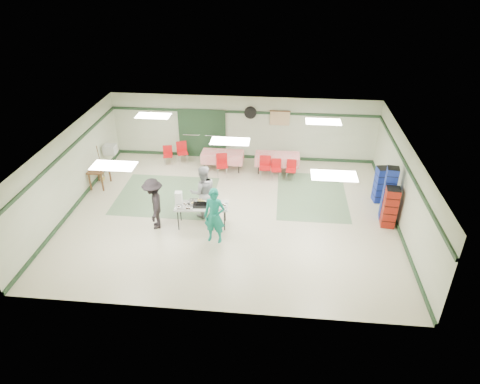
# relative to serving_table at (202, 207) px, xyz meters

# --- Properties ---
(floor) EXTENTS (11.00, 11.00, 0.00)m
(floor) POSITION_rel_serving_table_xyz_m (0.85, 0.77, -0.71)
(floor) COLOR beige
(floor) RESTS_ON ground
(ceiling) EXTENTS (11.00, 11.00, 0.00)m
(ceiling) POSITION_rel_serving_table_xyz_m (0.85, 0.77, 1.99)
(ceiling) COLOR white
(ceiling) RESTS_ON wall_back
(wall_back) EXTENTS (11.00, 0.00, 11.00)m
(wall_back) POSITION_rel_serving_table_xyz_m (0.85, 5.27, 0.64)
(wall_back) COLOR beige
(wall_back) RESTS_ON floor
(wall_front) EXTENTS (11.00, 0.00, 11.00)m
(wall_front) POSITION_rel_serving_table_xyz_m (0.85, -3.73, 0.64)
(wall_front) COLOR beige
(wall_front) RESTS_ON floor
(wall_left) EXTENTS (0.00, 9.00, 9.00)m
(wall_left) POSITION_rel_serving_table_xyz_m (-4.65, 0.77, 0.64)
(wall_left) COLOR beige
(wall_left) RESTS_ON floor
(wall_right) EXTENTS (0.00, 9.00, 9.00)m
(wall_right) POSITION_rel_serving_table_xyz_m (6.35, 0.77, 0.64)
(wall_right) COLOR beige
(wall_right) RESTS_ON floor
(trim_back) EXTENTS (11.00, 0.06, 0.10)m
(trim_back) POSITION_rel_serving_table_xyz_m (0.85, 5.24, 1.34)
(trim_back) COLOR #1E3821
(trim_back) RESTS_ON wall_back
(baseboard_back) EXTENTS (11.00, 0.06, 0.12)m
(baseboard_back) POSITION_rel_serving_table_xyz_m (0.85, 5.24, -0.65)
(baseboard_back) COLOR #1E3821
(baseboard_back) RESTS_ON floor
(trim_left) EXTENTS (0.06, 9.00, 0.10)m
(trim_left) POSITION_rel_serving_table_xyz_m (-4.62, 0.77, 1.34)
(trim_left) COLOR #1E3821
(trim_left) RESTS_ON wall_back
(baseboard_left) EXTENTS (0.06, 9.00, 0.12)m
(baseboard_left) POSITION_rel_serving_table_xyz_m (-4.62, 0.77, -0.65)
(baseboard_left) COLOR #1E3821
(baseboard_left) RESTS_ON floor
(trim_right) EXTENTS (0.06, 9.00, 0.10)m
(trim_right) POSITION_rel_serving_table_xyz_m (6.32, 0.77, 1.34)
(trim_right) COLOR #1E3821
(trim_right) RESTS_ON wall_back
(baseboard_right) EXTENTS (0.06, 9.00, 0.12)m
(baseboard_right) POSITION_rel_serving_table_xyz_m (6.32, 0.77, -0.65)
(baseboard_right) COLOR #1E3821
(baseboard_right) RESTS_ON floor
(green_patch_a) EXTENTS (3.50, 3.00, 0.01)m
(green_patch_a) POSITION_rel_serving_table_xyz_m (-1.65, 1.77, -0.71)
(green_patch_a) COLOR slate
(green_patch_a) RESTS_ON floor
(green_patch_b) EXTENTS (2.50, 3.50, 0.01)m
(green_patch_b) POSITION_rel_serving_table_xyz_m (3.65, 2.27, -0.71)
(green_patch_b) COLOR slate
(green_patch_b) RESTS_ON floor
(double_door_left) EXTENTS (0.90, 0.06, 2.10)m
(double_door_left) POSITION_rel_serving_table_xyz_m (-1.35, 5.21, 0.34)
(double_door_left) COLOR #959895
(double_door_left) RESTS_ON floor
(double_door_right) EXTENTS (0.90, 0.06, 2.10)m
(double_door_right) POSITION_rel_serving_table_xyz_m (-0.40, 5.21, 0.34)
(double_door_right) COLOR #959895
(double_door_right) RESTS_ON floor
(door_frame) EXTENTS (2.00, 0.03, 2.15)m
(door_frame) POSITION_rel_serving_table_xyz_m (-0.88, 5.19, 0.34)
(door_frame) COLOR #1E3821
(door_frame) RESTS_ON floor
(wall_fan) EXTENTS (0.50, 0.10, 0.50)m
(wall_fan) POSITION_rel_serving_table_xyz_m (1.15, 5.21, 1.34)
(wall_fan) COLOR black
(wall_fan) RESTS_ON wall_back
(scroll_banner) EXTENTS (0.80, 0.02, 0.60)m
(scroll_banner) POSITION_rel_serving_table_xyz_m (2.35, 5.21, 1.14)
(scroll_banner) COLOR tan
(scroll_banner) RESTS_ON wall_back
(serving_table) EXTENTS (1.76, 0.84, 0.76)m
(serving_table) POSITION_rel_serving_table_xyz_m (0.00, 0.00, 0.00)
(serving_table) COLOR #A9A9A4
(serving_table) RESTS_ON floor
(sheet_tray_right) EXTENTS (0.58, 0.46, 0.02)m
(sheet_tray_right) POSITION_rel_serving_table_xyz_m (0.56, -0.05, 0.06)
(sheet_tray_right) COLOR silver
(sheet_tray_right) RESTS_ON serving_table
(sheet_tray_mid) EXTENTS (0.65, 0.51, 0.02)m
(sheet_tray_mid) POSITION_rel_serving_table_xyz_m (-0.14, 0.13, 0.06)
(sheet_tray_mid) COLOR silver
(sheet_tray_mid) RESTS_ON serving_table
(sheet_tray_left) EXTENTS (0.57, 0.45, 0.02)m
(sheet_tray_left) POSITION_rel_serving_table_xyz_m (-0.51, -0.14, 0.06)
(sheet_tray_left) COLOR silver
(sheet_tray_left) RESTS_ON serving_table
(baking_pan) EXTENTS (0.49, 0.33, 0.08)m
(baking_pan) POSITION_rel_serving_table_xyz_m (-0.02, -0.04, 0.09)
(baking_pan) COLOR black
(baking_pan) RESTS_ON serving_table
(foam_box_stack) EXTENTS (0.24, 0.22, 0.40)m
(foam_box_stack) POSITION_rel_serving_table_xyz_m (-0.74, 0.08, 0.25)
(foam_box_stack) COLOR white
(foam_box_stack) RESTS_ON serving_table
(volunteer_teal) EXTENTS (0.72, 0.53, 1.80)m
(volunteer_teal) POSITION_rel_serving_table_xyz_m (0.54, -0.77, 0.19)
(volunteer_teal) COLOR #127E6B
(volunteer_teal) RESTS_ON floor
(volunteer_grey) EXTENTS (1.08, 0.96, 1.84)m
(volunteer_grey) POSITION_rel_serving_table_xyz_m (-0.05, 0.59, 0.21)
(volunteer_grey) COLOR gray
(volunteer_grey) RESTS_ON floor
(volunteer_dark) EXTENTS (0.92, 1.25, 1.73)m
(volunteer_dark) POSITION_rel_serving_table_xyz_m (-1.48, -0.22, 0.15)
(volunteer_dark) COLOR black
(volunteer_dark) RESTS_ON floor
(dining_table_a) EXTENTS (1.74, 0.78, 0.77)m
(dining_table_a) POSITION_rel_serving_table_xyz_m (2.33, 4.07, -0.14)
(dining_table_a) COLOR red
(dining_table_a) RESTS_ON floor
(dining_table_b) EXTENTS (1.67, 0.75, 0.77)m
(dining_table_b) POSITION_rel_serving_table_xyz_m (0.13, 4.07, -0.14)
(dining_table_b) COLOR red
(dining_table_b) RESTS_ON floor
(chair_a) EXTENTS (0.41, 0.41, 0.81)m
(chair_a) POSITION_rel_serving_table_xyz_m (2.30, 3.49, -0.22)
(chair_a) COLOR red
(chair_a) RESTS_ON floor
(chair_b) EXTENTS (0.44, 0.44, 0.92)m
(chair_b) POSITION_rel_serving_table_xyz_m (1.87, 3.50, -0.15)
(chair_b) COLOR red
(chair_b) RESTS_ON floor
(chair_c) EXTENTS (0.40, 0.40, 0.81)m
(chair_c) POSITION_rel_serving_table_xyz_m (2.89, 3.49, -0.22)
(chair_c) COLOR red
(chair_c) RESTS_ON floor
(chair_d) EXTENTS (0.51, 0.51, 0.93)m
(chair_d) POSITION_rel_serving_table_xyz_m (0.18, 3.50, -0.14)
(chair_d) COLOR red
(chair_d) RESTS_ON floor
(chair_loose_a) EXTENTS (0.55, 0.55, 0.91)m
(chair_loose_a) POSITION_rel_serving_table_xyz_m (-1.64, 4.55, -0.15)
(chair_loose_a) COLOR red
(chair_loose_a) RESTS_ON floor
(chair_loose_b) EXTENTS (0.44, 0.44, 0.80)m
(chair_loose_b) POSITION_rel_serving_table_xyz_m (-2.20, 4.34, -0.23)
(chair_loose_b) COLOR red
(chair_loose_b) RESTS_ON floor
(crate_stack_blue_a) EXTENTS (0.46, 0.46, 1.32)m
(crate_stack_blue_a) POSITION_rel_serving_table_xyz_m (6.00, 2.14, -0.05)
(crate_stack_blue_a) COLOR navy
(crate_stack_blue_a) RESTS_ON floor
(crate_stack_red) EXTENTS (0.47, 0.47, 1.39)m
(crate_stack_red) POSITION_rel_serving_table_xyz_m (6.00, 0.57, -0.02)
(crate_stack_red) COLOR maroon
(crate_stack_red) RESTS_ON floor
(crate_stack_blue_b) EXTENTS (0.41, 0.41, 1.89)m
(crate_stack_blue_b) POSITION_rel_serving_table_xyz_m (6.00, 1.02, 0.23)
(crate_stack_blue_b) COLOR navy
(crate_stack_blue_b) RESTS_ON floor
(printer_table) EXTENTS (0.59, 0.91, 0.74)m
(printer_table) POSITION_rel_serving_table_xyz_m (-4.30, 2.24, -0.07)
(printer_table) COLOR brown
(printer_table) RESTS_ON floor
(office_printer) EXTENTS (0.47, 0.42, 0.37)m
(office_printer) POSITION_rel_serving_table_xyz_m (-4.30, 3.53, 0.22)
(office_printer) COLOR #ABABA7
(office_printer) RESTS_ON printer_table
(broom) EXTENTS (0.06, 0.24, 1.47)m
(broom) POSITION_rel_serving_table_xyz_m (-4.38, 2.68, 0.06)
(broom) COLOR brown
(broom) RESTS_ON floor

